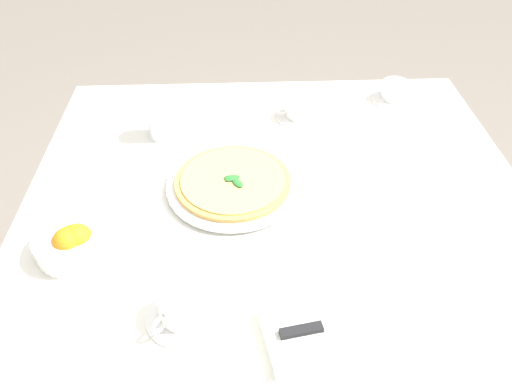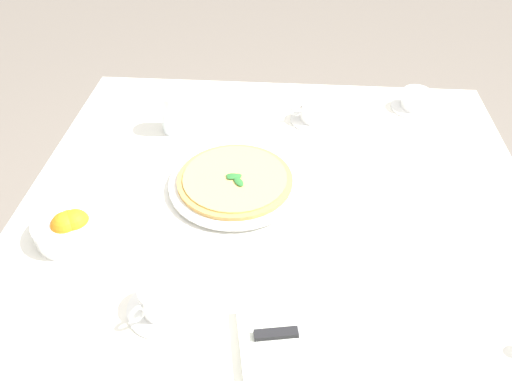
{
  "view_description": "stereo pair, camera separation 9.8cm",
  "coord_description": "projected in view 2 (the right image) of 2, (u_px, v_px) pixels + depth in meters",
  "views": [
    {
      "loc": [
        -0.09,
        -0.8,
        1.48
      ],
      "look_at": [
        -0.05,
        0.04,
        0.76
      ],
      "focal_mm": 34.53,
      "sensor_mm": 36.0,
      "label": 1
    },
    {
      "loc": [
        0.01,
        -0.8,
        1.48
      ],
      "look_at": [
        -0.05,
        0.04,
        0.76
      ],
      "focal_mm": 34.53,
      "sensor_mm": 36.0,
      "label": 2
    }
  ],
  "objects": [
    {
      "name": "citrus_bowl",
      "position": [
        71.0,
        226.0,
        1.02
      ],
      "size": [
        0.15,
        0.15,
        0.07
      ],
      "color": "white",
      "rests_on": "dining_table"
    },
    {
      "name": "dinner_knife",
      "position": [
        306.0,
        331.0,
        0.83
      ],
      "size": [
        0.2,
        0.05,
        0.01
      ],
      "rotation": [
        0.0,
        0.0,
        0.18
      ],
      "color": "silver",
      "rests_on": "napkin_folded"
    },
    {
      "name": "pizza",
      "position": [
        235.0,
        179.0,
        1.14
      ],
      "size": [
        0.27,
        0.27,
        0.02
      ],
      "color": "tan",
      "rests_on": "pizza_plate"
    },
    {
      "name": "ground_plane",
      "position": [
        271.0,
        379.0,
        1.58
      ],
      "size": [
        8.0,
        8.0,
        0.0
      ],
      "primitive_type": "plane",
      "color": "slate"
    },
    {
      "name": "coffee_cup_right_edge",
      "position": [
        416.0,
        101.0,
        1.4
      ],
      "size": [
        0.13,
        0.13,
        0.06
      ],
      "color": "white",
      "rests_on": "dining_table"
    },
    {
      "name": "pizza_plate",
      "position": [
        235.0,
        184.0,
        1.15
      ],
      "size": [
        0.31,
        0.31,
        0.02
      ],
      "color": "white",
      "rests_on": "dining_table"
    },
    {
      "name": "water_glass_center_back",
      "position": [
        174.0,
        115.0,
        1.3
      ],
      "size": [
        0.07,
        0.07,
        0.11
      ],
      "color": "white",
      "rests_on": "dining_table"
    },
    {
      "name": "coffee_cup_near_left",
      "position": [
        314.0,
        112.0,
        1.35
      ],
      "size": [
        0.13,
        0.13,
        0.06
      ],
      "color": "white",
      "rests_on": "dining_table"
    },
    {
      "name": "dining_table",
      "position": [
        276.0,
        249.0,
        1.17
      ],
      "size": [
        1.16,
        1.16,
        0.74
      ],
      "color": "white",
      "rests_on": "ground_plane"
    },
    {
      "name": "napkin_folded",
      "position": [
        303.0,
        336.0,
        0.84
      ],
      "size": [
        0.24,
        0.17,
        0.02
      ],
      "rotation": [
        0.0,
        0.0,
        0.19
      ],
      "color": "white",
      "rests_on": "dining_table"
    },
    {
      "name": "coffee_cup_near_right",
      "position": [
        161.0,
        300.0,
        0.88
      ],
      "size": [
        0.13,
        0.13,
        0.06
      ],
      "color": "white",
      "rests_on": "dining_table"
    }
  ]
}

